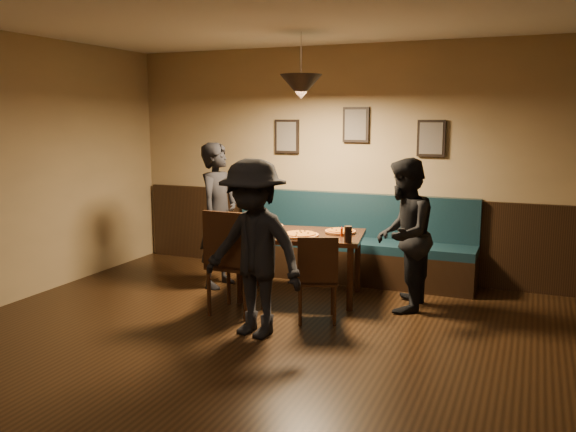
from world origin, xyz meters
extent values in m
plane|color=black|center=(0.00, 0.00, 0.00)|extent=(7.00, 7.00, 0.00)
plane|color=#8C704F|center=(0.00, 3.50, 1.40)|extent=(6.00, 0.00, 6.00)
cube|color=black|center=(0.00, 3.47, 0.50)|extent=(5.88, 0.06, 1.00)
cube|color=black|center=(-0.90, 3.47, 1.70)|extent=(0.32, 0.04, 0.42)
cube|color=black|center=(0.00, 3.47, 1.85)|extent=(0.32, 0.04, 0.42)
cube|color=black|center=(0.90, 3.47, 1.70)|extent=(0.32, 0.04, 0.42)
cone|color=black|center=(-0.26, 2.31, 2.25)|extent=(0.44, 0.44, 0.25)
cube|color=black|center=(-0.26, 2.31, 0.35)|extent=(1.45, 1.06, 0.71)
imported|color=black|center=(-1.29, 2.37, 0.83)|extent=(0.43, 0.63, 1.66)
imported|color=black|center=(0.85, 2.33, 0.77)|extent=(0.61, 0.77, 1.54)
imported|color=black|center=(-0.23, 1.09, 0.79)|extent=(1.13, 0.79, 1.59)
cylinder|color=#C86725|center=(-0.72, 2.44, 0.73)|extent=(0.46, 0.46, 0.04)
cylinder|color=#C77425|center=(-0.18, 2.11, 0.73)|extent=(0.42, 0.42, 0.04)
cylinder|color=#D45F27|center=(0.14, 2.48, 0.73)|extent=(0.44, 0.44, 0.04)
cylinder|color=black|center=(0.35, 2.04, 0.79)|extent=(0.09, 0.09, 0.17)
cylinder|color=#9C2405|center=(0.20, 2.31, 0.76)|extent=(0.03, 0.03, 0.11)
cube|color=#1C6C1F|center=(-0.83, 2.57, 0.71)|extent=(0.19, 0.19, 0.01)
cube|color=#1F7625|center=(-0.83, 2.01, 0.71)|extent=(0.17, 0.17, 0.01)
cube|color=silver|center=(-0.33, 1.91, 0.71)|extent=(0.20, 0.08, 0.00)
camera|label=1|loc=(2.04, -3.55, 1.94)|focal=37.27mm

